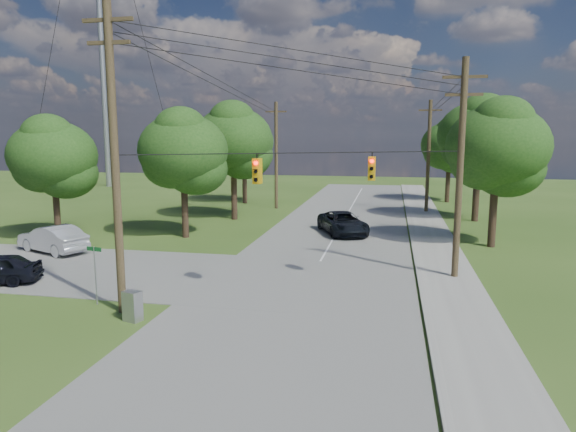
% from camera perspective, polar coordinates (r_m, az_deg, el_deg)
% --- Properties ---
extents(ground, '(140.00, 140.00, 0.00)m').
position_cam_1_polar(ground, '(19.64, -6.41, -11.80)').
color(ground, '#33501A').
rests_on(ground, ground).
extents(main_road, '(10.00, 100.00, 0.03)m').
position_cam_1_polar(main_road, '(23.80, 1.95, -7.96)').
color(main_road, gray).
rests_on(main_road, ground).
extents(sidewalk_east, '(2.60, 100.00, 0.12)m').
position_cam_1_polar(sidewalk_east, '(23.68, 18.33, -8.40)').
color(sidewalk_east, '#ADABA2').
rests_on(sidewalk_east, ground).
extents(pole_sw, '(2.00, 0.32, 12.00)m').
position_cam_1_polar(pole_sw, '(20.63, -18.71, 6.51)').
color(pole_sw, brown).
rests_on(pole_sw, ground).
extents(pole_ne, '(2.00, 0.32, 10.50)m').
position_cam_1_polar(pole_ne, '(25.70, 18.59, 5.22)').
color(pole_ne, brown).
rests_on(pole_ne, ground).
extents(pole_north_e, '(2.00, 0.32, 10.00)m').
position_cam_1_polar(pole_north_e, '(47.60, 15.34, 6.49)').
color(pole_north_e, brown).
rests_on(pole_north_e, ground).
extents(pole_north_w, '(2.00, 0.32, 10.00)m').
position_cam_1_polar(pole_north_w, '(48.69, -1.32, 6.85)').
color(pole_north_w, brown).
rests_on(pole_north_w, ground).
extents(power_lines, '(13.93, 29.62, 4.93)m').
position_cam_1_polar(power_lines, '(29.39, 3.22, 13.28)').
color(power_lines, black).
rests_on(power_lines, ground).
extents(traffic_signals, '(4.91, 3.27, 1.05)m').
position_cam_1_polar(traffic_signals, '(22.16, 3.20, 5.22)').
color(traffic_signals, '#E8AD0D').
rests_on(traffic_signals, ground).
extents(radio_mast, '(0.70, 0.70, 45.00)m').
position_cam_1_polar(radio_mast, '(75.44, -20.20, 20.37)').
color(radio_mast, '#95989B').
rests_on(radio_mast, ground).
extents(tree_w_near, '(6.00, 6.00, 8.40)m').
position_cam_1_polar(tree_w_near, '(35.25, -11.58, 7.15)').
color(tree_w_near, '#442F22').
rests_on(tree_w_near, ground).
extents(tree_w_mid, '(6.40, 6.40, 9.22)m').
position_cam_1_polar(tree_w_mid, '(42.41, -6.11, 8.45)').
color(tree_w_mid, '#442F22').
rests_on(tree_w_mid, ground).
extents(tree_w_far, '(6.00, 6.00, 8.73)m').
position_cam_1_polar(tree_w_far, '(52.56, -4.90, 8.20)').
color(tree_w_far, '#442F22').
rests_on(tree_w_far, ground).
extents(tree_e_near, '(6.20, 6.20, 8.81)m').
position_cam_1_polar(tree_e_near, '(34.05, 22.23, 7.16)').
color(tree_e_near, '#442F22').
rests_on(tree_e_near, ground).
extents(tree_e_mid, '(6.60, 6.60, 9.64)m').
position_cam_1_polar(tree_e_mid, '(43.98, 20.51, 8.38)').
color(tree_e_mid, '#442F22').
rests_on(tree_e_mid, ground).
extents(tree_e_far, '(5.80, 5.80, 8.32)m').
position_cam_1_polar(tree_e_far, '(55.77, 17.52, 7.53)').
color(tree_e_far, '#442F22').
rests_on(tree_e_far, ground).
extents(tree_cross_n, '(5.60, 5.60, 7.91)m').
position_cam_1_polar(tree_cross_n, '(37.02, -24.66, 6.08)').
color(tree_cross_n, '#442F22').
rests_on(tree_cross_n, ground).
extents(car_cross_silver, '(5.21, 3.46, 1.62)m').
position_cam_1_polar(car_cross_silver, '(33.61, -24.68, -2.31)').
color(car_cross_silver, silver).
rests_on(car_cross_silver, cross_road).
extents(car_main_north, '(4.48, 6.11, 1.54)m').
position_cam_1_polar(car_main_north, '(36.44, 6.12, -0.77)').
color(car_main_north, black).
rests_on(car_main_north, main_road).
extents(control_cabinet, '(0.75, 0.63, 1.16)m').
position_cam_1_polar(control_cabinet, '(20.46, -16.90, -9.56)').
color(control_cabinet, '#95989B').
rests_on(control_cabinet, ground).
extents(street_name_sign, '(0.73, 0.17, 2.45)m').
position_cam_1_polar(street_name_sign, '(22.56, -20.64, -5.37)').
color(street_name_sign, '#95989B').
rests_on(street_name_sign, ground).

